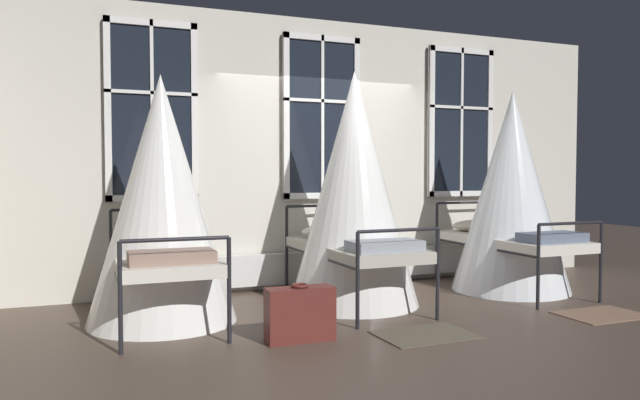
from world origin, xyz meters
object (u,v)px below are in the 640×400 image
Objects in this scene: cot_second at (354,192)px; suitcase_dark at (300,314)px; cot_first at (162,202)px; cot_third at (511,194)px.

suitcase_dark is at bearing 136.78° from cot_second.
cot_second is at bearing 49.12° from suitcase_dark.
cot_first is at bearing 89.64° from cot_second.
suitcase_dark is (0.96, -1.07, -0.88)m from cot_first.
cot_first is 3.97m from cot_third.
cot_first is at bearing 132.85° from suitcase_dark.
cot_third is 3.33m from suitcase_dark.
cot_second is 2.02m from cot_third.
cot_third is at bearing 21.33° from suitcase_dark.
cot_third is 4.12× the size of suitcase_dark.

